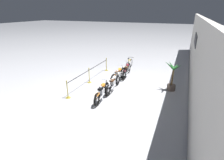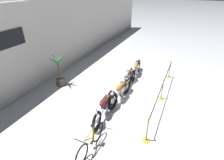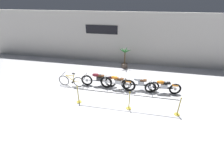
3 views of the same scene
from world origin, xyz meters
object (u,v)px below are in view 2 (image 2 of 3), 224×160
Objects in this scene: motorcycle_orange_3 at (136,68)px; stanchion_mid_right at (169,72)px; motorcycle_orange_1 at (120,92)px; bicycle at (90,142)px; potted_palm_left_of_row at (59,72)px; motorcycle_silver_2 at (127,78)px; stanchion_far_left at (157,102)px; motorcycle_maroon_0 at (104,106)px; stanchion_mid_left at (162,93)px.

motorcycle_orange_3 is 2.05× the size of stanchion_mid_right.
motorcycle_orange_1 is 3.03m from bicycle.
stanchion_mid_right is at bearing -57.48° from potted_palm_left_of_row.
motorcycle_silver_2 is 1.37m from motorcycle_orange_3.
stanchion_far_left is at bearing 180.00° from stanchion_mid_right.
motorcycle_maroon_0 is 1.35× the size of bicycle.
motorcycle_silver_2 is 0.45× the size of stanchion_far_left.
motorcycle_orange_3 is at bearing 45.08° from stanchion_mid_left.
bicycle is 0.33× the size of stanchion_far_left.
motorcycle_orange_1 is 3.47m from potted_palm_left_of_row.
motorcycle_orange_1 reaches higher than bicycle.
motorcycle_orange_3 is (4.01, -0.09, -0.02)m from motorcycle_maroon_0.
stanchion_mid_left is 1.00× the size of stanchion_mid_right.
potted_palm_left_of_row is at bearing 112.74° from motorcycle_silver_2.
motorcycle_silver_2 is (1.38, 0.19, -0.03)m from motorcycle_orange_1.
stanchion_mid_left is (2.18, -1.93, -0.12)m from motorcycle_maroon_0.
bicycle is at bearing -177.30° from motorcycle_orange_3.
motorcycle_silver_2 is at bearing 4.87° from bicycle.
motorcycle_orange_3 is (1.36, -0.10, 0.01)m from motorcycle_silver_2.
stanchion_mid_left is (0.90, -5.20, -0.44)m from potted_palm_left_of_row.
stanchion_mid_right reaches higher than motorcycle_maroon_0.
motorcycle_silver_2 is at bearing 175.65° from motorcycle_orange_3.
motorcycle_orange_3 is 0.41× the size of stanchion_far_left.
stanchion_far_left is at bearing 180.00° from stanchion_mid_left.
stanchion_mid_left reaches higher than bicycle.
bicycle reaches higher than motorcycle_maroon_0.
potted_palm_left_of_row is (-1.37, 3.26, 0.34)m from motorcycle_silver_2.
motorcycle_orange_1 is 1.25× the size of potted_palm_left_of_row.
motorcycle_maroon_0 is at bearing 171.93° from motorcycle_orange_1.
motorcycle_orange_1 is 1.32× the size of bicycle.
motorcycle_maroon_0 is 4.99m from stanchion_mid_right.
bicycle is at bearing -168.31° from motorcycle_maroon_0.
motorcycle_maroon_0 is 1.02× the size of motorcycle_orange_1.
bicycle reaches higher than motorcycle_silver_2.
stanchion_far_left and stanchion_mid_right have the same top height.
stanchion_far_left is (-1.77, -1.94, 0.20)m from motorcycle_silver_2.
potted_palm_left_of_row reaches higher than stanchion_mid_left.
motorcycle_orange_1 is at bearing 117.56° from stanchion_mid_left.
motorcycle_orange_1 is 1.06× the size of motorcycle_orange_3.
motorcycle_silver_2 is at bearing 0.27° from motorcycle_maroon_0.
potted_palm_left_of_row reaches higher than motorcycle_maroon_0.
motorcycle_maroon_0 reaches higher than motorcycle_orange_3.
motorcycle_maroon_0 is 3.53m from potted_palm_left_of_row.
stanchion_far_left reaches higher than motorcycle_orange_1.
motorcycle_orange_3 is (2.74, 0.09, -0.02)m from motorcycle_orange_1.
bicycle is 1.64× the size of stanchion_mid_right.
stanchion_far_left reaches higher than motorcycle_orange_3.
stanchion_mid_left reaches higher than motorcycle_silver_2.
motorcycle_orange_1 is at bearing -8.07° from motorcycle_maroon_0.
potted_palm_left_of_row reaches higher than stanchion_mid_right.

